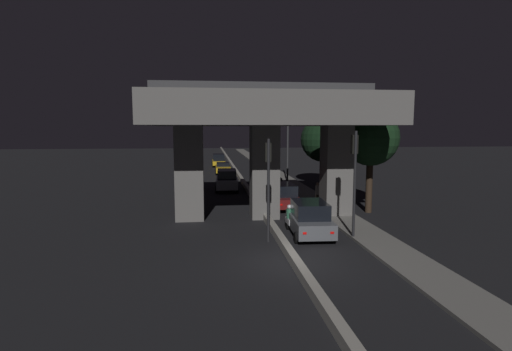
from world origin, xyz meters
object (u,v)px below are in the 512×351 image
(car_grey_lead, at_px, (310,219))
(car_taxi_yellow_third_oncoming, at_px, (219,160))
(car_dark_red_second, at_px, (283,196))
(car_taxi_yellow_second_oncoming, at_px, (223,168))
(car_black_third, at_px, (271,186))
(car_silver_lead_oncoming, at_px, (227,180))
(street_lamp, at_px, (285,136))
(traffic_light_right_of_median, at_px, (354,166))
(traffic_light_left_of_median, at_px, (268,172))
(motorcycle_black_filtering_mid, at_px, (265,194))
(motorcycle_white_filtering_near, at_px, (289,219))
(pedestrian_on_sidewalk, at_px, (317,194))

(car_grey_lead, xyz_separation_m, car_taxi_yellow_third_oncoming, (-3.79, 39.22, 0.07))
(car_dark_red_second, relative_size, car_taxi_yellow_second_oncoming, 0.99)
(car_black_third, relative_size, car_silver_lead_oncoming, 0.84)
(car_taxi_yellow_third_oncoming, bearing_deg, street_lamp, 17.02)
(traffic_light_right_of_median, bearing_deg, car_grey_lead, 159.21)
(car_grey_lead, distance_m, car_black_third, 13.66)
(car_taxi_yellow_second_oncoming, bearing_deg, traffic_light_left_of_median, 2.18)
(traffic_light_right_of_median, distance_m, motorcycle_black_filtering_mid, 11.60)
(traffic_light_right_of_median, xyz_separation_m, car_dark_red_second, (-2.12, 8.07, -2.83))
(traffic_light_right_of_median, bearing_deg, car_silver_lead_oncoming, 108.57)
(street_lamp, relative_size, motorcycle_white_filtering_near, 4.66)
(car_silver_lead_oncoming, xyz_separation_m, motorcycle_white_filtering_near, (2.78, -14.94, -0.36))
(motorcycle_black_filtering_mid, relative_size, pedestrian_on_sidewalk, 1.11)
(motorcycle_black_filtering_mid, bearing_deg, car_grey_lead, -173.11)
(car_silver_lead_oncoming, height_order, motorcycle_white_filtering_near, car_silver_lead_oncoming)
(street_lamp, bearing_deg, traffic_light_right_of_median, -90.98)
(car_grey_lead, height_order, car_dark_red_second, car_grey_lead)
(car_black_third, bearing_deg, traffic_light_left_of_median, 170.22)
(car_black_third, relative_size, car_taxi_yellow_third_oncoming, 0.97)
(car_black_third, height_order, car_taxi_yellow_third_oncoming, car_taxi_yellow_third_oncoming)
(car_grey_lead, bearing_deg, traffic_light_left_of_median, 111.31)
(car_dark_red_second, height_order, motorcycle_black_filtering_mid, car_dark_red_second)
(street_lamp, distance_m, car_black_third, 7.57)
(traffic_light_left_of_median, distance_m, car_taxi_yellow_second_oncoming, 30.54)
(motorcycle_black_filtering_mid, xyz_separation_m, pedestrian_on_sidewalk, (3.47, -2.53, 0.38))
(car_grey_lead, xyz_separation_m, car_silver_lead_oncoming, (-3.62, 16.14, 0.06))
(traffic_light_left_of_median, height_order, car_taxi_yellow_third_oncoming, traffic_light_left_of_median)
(street_lamp, xyz_separation_m, motorcycle_white_filtering_near, (-3.26, -18.32, -4.31))
(traffic_light_left_of_median, bearing_deg, car_grey_lead, 18.52)
(car_grey_lead, distance_m, motorcycle_white_filtering_near, 1.49)
(car_taxi_yellow_second_oncoming, xyz_separation_m, motorcycle_white_filtering_near, (2.65, -28.41, -0.11))
(traffic_light_left_of_median, relative_size, pedestrian_on_sidewalk, 3.09)
(car_dark_red_second, bearing_deg, traffic_light_right_of_median, -167.15)
(traffic_light_left_of_median, height_order, motorcycle_white_filtering_near, traffic_light_left_of_median)
(car_silver_lead_oncoming, distance_m, car_taxi_yellow_third_oncoming, 23.08)
(motorcycle_white_filtering_near, bearing_deg, car_silver_lead_oncoming, 8.46)
(car_taxi_yellow_third_oncoming, bearing_deg, motorcycle_black_filtering_mid, 5.00)
(traffic_light_left_of_median, height_order, car_grey_lead, traffic_light_left_of_median)
(street_lamp, bearing_deg, motorcycle_black_filtering_mid, -109.60)
(car_taxi_yellow_second_oncoming, height_order, car_taxi_yellow_third_oncoming, car_taxi_yellow_third_oncoming)
(traffic_light_left_of_median, relative_size, car_taxi_yellow_third_oncoming, 1.23)
(traffic_light_left_of_median, distance_m, car_silver_lead_oncoming, 17.16)
(car_black_third, bearing_deg, street_lamp, -21.85)
(traffic_light_right_of_median, xyz_separation_m, street_lamp, (0.35, 20.30, 1.18))
(traffic_light_left_of_median, bearing_deg, motorcycle_black_filtering_mid, 82.85)
(car_grey_lead, distance_m, motorcycle_black_filtering_mid, 10.00)
(traffic_light_left_of_median, bearing_deg, traffic_light_right_of_median, -0.05)
(car_grey_lead, bearing_deg, traffic_light_right_of_median, -108.00)
(motorcycle_black_filtering_mid, bearing_deg, traffic_light_left_of_median, 174.06)
(street_lamp, distance_m, motorcycle_white_filtering_near, 19.10)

